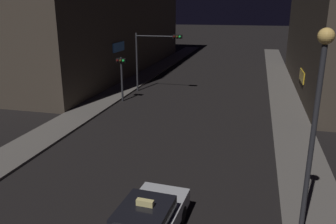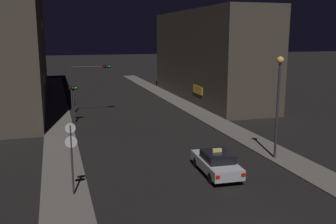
{
  "view_description": "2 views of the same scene",
  "coord_description": "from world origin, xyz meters",
  "px_view_note": "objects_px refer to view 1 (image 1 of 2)",
  "views": [
    {
      "loc": [
        4.67,
        -1.28,
        7.44
      ],
      "look_at": [
        0.03,
        16.82,
        1.7
      ],
      "focal_mm": 36.7,
      "sensor_mm": 36.0,
      "label": 1
    },
    {
      "loc": [
        -7.45,
        -11.91,
        8.25
      ],
      "look_at": [
        1.3,
        16.71,
        2.1
      ],
      "focal_mm": 40.28,
      "sensor_mm": 36.0,
      "label": 2
    }
  ],
  "objects_px": {
    "taxi": "(146,223)",
    "traffic_light_overhead": "(154,50)",
    "traffic_light_left_kerb": "(121,70)",
    "street_lamp_near_block": "(316,109)"
  },
  "relations": [
    {
      "from": "traffic_light_overhead",
      "to": "traffic_light_left_kerb",
      "type": "relative_size",
      "value": 1.45
    },
    {
      "from": "taxi",
      "to": "traffic_light_overhead",
      "type": "height_order",
      "value": "traffic_light_overhead"
    },
    {
      "from": "traffic_light_left_kerb",
      "to": "street_lamp_near_block",
      "type": "xyz_separation_m",
      "value": [
        12.24,
        -15.08,
        1.99
      ]
    },
    {
      "from": "street_lamp_near_block",
      "to": "traffic_light_left_kerb",
      "type": "bearing_deg",
      "value": 129.05
    },
    {
      "from": "traffic_light_overhead",
      "to": "traffic_light_left_kerb",
      "type": "bearing_deg",
      "value": -113.22
    },
    {
      "from": "traffic_light_overhead",
      "to": "traffic_light_left_kerb",
      "type": "distance_m",
      "value": 4.23
    },
    {
      "from": "traffic_light_overhead",
      "to": "taxi",
      "type": "bearing_deg",
      "value": -74.08
    },
    {
      "from": "taxi",
      "to": "street_lamp_near_block",
      "type": "xyz_separation_m",
      "value": [
        4.89,
        1.35,
        3.85
      ]
    },
    {
      "from": "traffic_light_overhead",
      "to": "traffic_light_left_kerb",
      "type": "height_order",
      "value": "traffic_light_overhead"
    },
    {
      "from": "street_lamp_near_block",
      "to": "traffic_light_overhead",
      "type": "bearing_deg",
      "value": 119.49
    }
  ]
}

